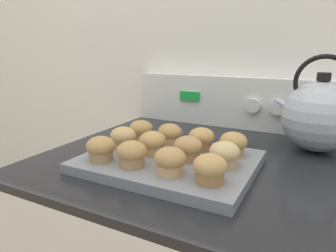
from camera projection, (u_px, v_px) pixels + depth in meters
wall_back at (246, 39)px, 0.99m from camera, size 8.00×0.05×2.40m
control_panel at (240, 102)px, 1.00m from camera, size 0.73×0.07×0.17m
muffin_pan at (169, 161)px, 0.68m from camera, size 0.37×0.29×0.02m
muffin_r0_c0 at (101, 149)px, 0.65m from camera, size 0.06×0.06×0.05m
muffin_r0_c1 at (132, 154)px, 0.61m from camera, size 0.06×0.06×0.05m
muffin_r0_c2 at (170, 161)px, 0.58m from camera, size 0.06×0.06×0.05m
muffin_r0_c3 at (210, 169)px, 0.54m from camera, size 0.06×0.06×0.05m
muffin_r1_c0 at (123, 138)px, 0.72m from camera, size 0.06×0.06×0.05m
muffin_r1_c1 at (152, 143)px, 0.69m from camera, size 0.06×0.06×0.05m
muffin_r1_c2 at (187, 148)px, 0.65m from camera, size 0.06×0.06×0.05m
muffin_r1_c3 at (224, 154)px, 0.61m from camera, size 0.06×0.06×0.05m
muffin_r2_c0 at (141, 130)px, 0.79m from camera, size 0.06×0.06×0.05m
muffin_r2_c1 at (170, 134)px, 0.76m from camera, size 0.06×0.06×0.05m
muffin_r2_c2 at (200, 138)px, 0.72m from camera, size 0.06×0.06×0.05m
muffin_r2_c3 at (233, 144)px, 0.68m from camera, size 0.06×0.06×0.05m
tea_kettle at (318, 115)px, 0.76m from camera, size 0.22×0.18×0.25m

